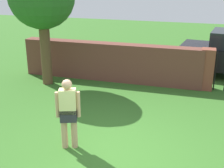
{
  "coord_description": "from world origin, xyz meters",
  "views": [
    {
      "loc": [
        1.67,
        -5.56,
        3.72
      ],
      "look_at": [
        -0.5,
        1.68,
        1.0
      ],
      "focal_mm": 49.43,
      "sensor_mm": 36.0,
      "label": 1
    }
  ],
  "objects": [
    {
      "name": "ground_plane",
      "position": [
        0.0,
        0.0,
        0.0
      ],
      "size": [
        40.0,
        40.0,
        0.0
      ],
      "primitive_type": "plane",
      "color": "#336623"
    },
    {
      "name": "person",
      "position": [
        -1.0,
        0.02,
        0.9
      ],
      "size": [
        0.51,
        0.33,
        1.62
      ],
      "rotation": [
        0.0,
        0.0,
        0.34
      ],
      "color": "tan",
      "rests_on": "ground"
    },
    {
      "name": "brick_wall",
      "position": [
        -1.5,
        4.78,
        0.69
      ],
      "size": [
        6.57,
        0.5,
        1.38
      ],
      "primitive_type": "cube",
      "color": "brown",
      "rests_on": "ground"
    }
  ]
}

